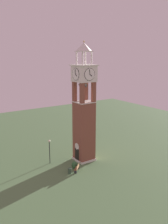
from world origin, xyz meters
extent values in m
plane|color=#517547|center=(0.00, 0.00, 0.00)|extent=(80.00, 80.00, 0.00)
cube|color=brown|center=(0.00, 0.00, 4.74)|extent=(2.65, 2.65, 9.48)
cube|color=silver|center=(0.00, 0.00, 0.17)|extent=(2.85, 2.85, 0.35)
cube|color=black|center=(0.00, -1.34, 1.15)|extent=(1.10, 0.04, 2.20)
cylinder|color=silver|center=(0.00, -1.34, 2.55)|extent=(1.10, 0.04, 1.10)
cube|color=brown|center=(-1.05, -1.05, 11.06)|extent=(0.56, 0.56, 3.15)
cube|color=brown|center=(1.05, -1.05, 11.06)|extent=(0.56, 0.56, 3.15)
cube|color=brown|center=(-1.05, 1.05, 11.06)|extent=(0.56, 0.56, 3.15)
cube|color=brown|center=(1.05, 1.05, 11.06)|extent=(0.56, 0.56, 3.15)
cube|color=silver|center=(0.00, 0.00, 9.54)|extent=(2.81, 2.81, 0.12)
cone|color=#4C4C51|center=(0.60, -0.03, 12.00)|extent=(0.40, 0.40, 0.38)
cone|color=#4C4C51|center=(-0.34, 0.49, 12.00)|extent=(0.50, 0.50, 0.43)
cone|color=#4C4C51|center=(-0.34, -0.49, 12.00)|extent=(0.57, 0.57, 0.53)
cube|color=silver|center=(0.00, 0.00, 13.81)|extent=(2.89, 2.89, 2.37)
cylinder|color=white|center=(0.00, -1.47, 13.81)|extent=(1.80, 0.05, 1.80)
torus|color=black|center=(0.00, -1.47, 13.81)|extent=(1.83, 0.06, 1.83)
cube|color=black|center=(0.18, -1.53, 13.68)|extent=(0.42, 0.03, 0.34)
cube|color=black|center=(-0.04, -1.53, 14.17)|extent=(0.14, 0.03, 0.72)
cylinder|color=white|center=(0.00, 1.47, 13.81)|extent=(1.80, 0.05, 1.80)
torus|color=black|center=(0.00, 1.47, 13.81)|extent=(1.83, 0.06, 1.83)
cube|color=black|center=(0.18, 1.53, 13.68)|extent=(0.42, 0.03, 0.34)
cube|color=black|center=(-0.04, 1.53, 14.17)|extent=(0.14, 0.03, 0.72)
cylinder|color=white|center=(-1.47, 0.00, 13.81)|extent=(0.05, 1.80, 1.80)
torus|color=black|center=(-1.47, 0.00, 13.81)|extent=(0.06, 1.83, 1.83)
cube|color=black|center=(-1.53, 0.18, 13.68)|extent=(0.03, 0.42, 0.34)
cube|color=black|center=(-1.53, -0.04, 14.17)|extent=(0.03, 0.14, 0.72)
cylinder|color=white|center=(1.47, 0.00, 13.81)|extent=(0.05, 1.80, 1.80)
torus|color=black|center=(1.47, 0.00, 13.81)|extent=(0.06, 1.83, 1.83)
cube|color=black|center=(1.53, 0.18, 13.68)|extent=(0.03, 0.42, 0.34)
cube|color=black|center=(1.53, -0.04, 14.17)|extent=(0.03, 0.14, 0.72)
cube|color=silver|center=(0.00, 0.00, 15.08)|extent=(3.25, 3.25, 0.16)
cylinder|color=silver|center=(-0.79, -0.79, 16.08)|extent=(0.22, 0.22, 1.85)
cylinder|color=silver|center=(0.79, -0.79, 16.08)|extent=(0.22, 0.22, 1.85)
cylinder|color=silver|center=(-0.79, 0.79, 16.08)|extent=(0.22, 0.22, 1.85)
cylinder|color=silver|center=(0.79, 0.79, 16.08)|extent=(0.22, 0.22, 1.85)
cube|color=silver|center=(0.00, 0.00, 17.07)|extent=(2.03, 2.03, 0.12)
pyramid|color=silver|center=(0.00, 0.00, 17.72)|extent=(2.03, 2.03, 1.19)
sphere|color=#B79338|center=(0.00, 0.00, 18.44)|extent=(0.24, 0.24, 0.24)
cube|color=brown|center=(2.69, -3.12, 0.45)|extent=(1.43, 1.46, 0.06)
cube|color=brown|center=(2.83, -2.99, 0.73)|extent=(1.15, 1.19, 0.44)
cube|color=#2D2D33|center=(3.19, -3.64, 0.21)|extent=(0.34, 0.33, 0.42)
cube|color=#2D2D33|center=(2.19, -2.60, 0.21)|extent=(0.34, 0.33, 0.42)
cylinder|color=black|center=(-1.89, -5.16, 1.74)|extent=(0.12, 0.12, 3.48)
sphere|color=#F9EFCC|center=(-1.89, -5.16, 3.66)|extent=(0.36, 0.36, 0.36)
cylinder|color=#38513D|center=(2.79, -4.36, 0.40)|extent=(0.52, 0.52, 0.80)
ellipsoid|color=#336638|center=(1.79, -2.93, 0.55)|extent=(0.82, 0.82, 1.10)
camera|label=1|loc=(31.24, -21.10, 16.87)|focal=40.22mm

